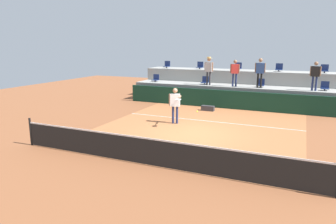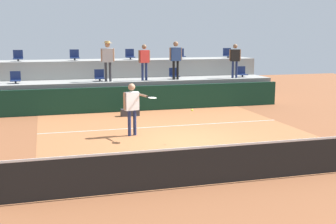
% 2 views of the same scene
% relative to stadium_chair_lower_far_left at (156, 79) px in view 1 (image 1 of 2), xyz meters
% --- Properties ---
extents(ground_plane, '(40.00, 40.00, 0.00)m').
position_rel_stadium_chair_lower_far_left_xyz_m(ground_plane, '(5.36, -7.23, -1.46)').
color(ground_plane, brown).
extents(court_inner_paint, '(9.00, 10.00, 0.01)m').
position_rel_stadium_chair_lower_far_left_xyz_m(court_inner_paint, '(5.36, -6.23, -1.46)').
color(court_inner_paint, '#A36038').
rests_on(court_inner_paint, ground_plane).
extents(court_service_line, '(9.00, 0.06, 0.00)m').
position_rel_stadium_chair_lower_far_left_xyz_m(court_service_line, '(5.36, -4.83, -1.46)').
color(court_service_line, silver).
rests_on(court_service_line, ground_plane).
extents(tennis_net, '(10.48, 0.08, 1.07)m').
position_rel_stadium_chair_lower_far_left_xyz_m(tennis_net, '(5.36, -11.23, -0.97)').
color(tennis_net, black).
rests_on(tennis_net, ground_plane).
extents(sponsor_backboard, '(13.00, 0.16, 1.10)m').
position_rel_stadium_chair_lower_far_left_xyz_m(sponsor_backboard, '(5.36, -1.23, -0.91)').
color(sponsor_backboard, '#0F3323').
rests_on(sponsor_backboard, ground_plane).
extents(seating_tier_lower, '(13.00, 1.80, 1.25)m').
position_rel_stadium_chair_lower_far_left_xyz_m(seating_tier_lower, '(5.36, 0.07, -0.84)').
color(seating_tier_lower, gray).
rests_on(seating_tier_lower, ground_plane).
extents(seating_tier_upper, '(13.00, 1.80, 2.10)m').
position_rel_stadium_chair_lower_far_left_xyz_m(seating_tier_upper, '(5.36, 1.87, -0.41)').
color(seating_tier_upper, gray).
rests_on(seating_tier_upper, ground_plane).
extents(stadium_chair_lower_far_left, '(0.44, 0.40, 0.52)m').
position_rel_stadium_chair_lower_far_left_xyz_m(stadium_chair_lower_far_left, '(0.00, 0.00, 0.00)').
color(stadium_chair_lower_far_left, '#2D2D33').
rests_on(stadium_chair_lower_far_left, seating_tier_lower).
extents(stadium_chair_lower_left, '(0.44, 0.40, 0.52)m').
position_rel_stadium_chair_lower_far_left_xyz_m(stadium_chair_lower_left, '(3.63, 0.00, 0.00)').
color(stadium_chair_lower_left, '#2D2D33').
rests_on(stadium_chair_lower_left, seating_tier_lower).
extents(stadium_chair_lower_right, '(0.44, 0.40, 0.52)m').
position_rel_stadium_chair_lower_far_left_xyz_m(stadium_chair_lower_right, '(7.18, 0.00, 0.00)').
color(stadium_chair_lower_right, '#2D2D33').
rests_on(stadium_chair_lower_right, seating_tier_lower).
extents(stadium_chair_lower_far_right, '(0.44, 0.40, 0.52)m').
position_rel_stadium_chair_lower_far_left_xyz_m(stadium_chair_lower_far_right, '(10.71, 0.00, 0.00)').
color(stadium_chair_lower_far_right, '#2D2D33').
rests_on(stadium_chair_lower_far_right, seating_tier_lower).
extents(stadium_chair_upper_far_left, '(0.44, 0.40, 0.52)m').
position_rel_stadium_chair_lower_far_left_xyz_m(stadium_chair_upper_far_left, '(0.07, 1.80, 0.85)').
color(stadium_chair_upper_far_left, '#2D2D33').
rests_on(stadium_chair_upper_far_left, seating_tier_upper).
extents(stadium_chair_upper_left, '(0.44, 0.40, 0.52)m').
position_rel_stadium_chair_lower_far_left_xyz_m(stadium_chair_upper_left, '(2.67, 1.80, 0.85)').
color(stadium_chair_upper_left, '#2D2D33').
rests_on(stadium_chair_upper_left, seating_tier_upper).
extents(stadium_chair_upper_center, '(0.44, 0.40, 0.52)m').
position_rel_stadium_chair_lower_far_left_xyz_m(stadium_chair_upper_center, '(5.40, 1.80, 0.85)').
color(stadium_chair_upper_center, '#2D2D33').
rests_on(stadium_chair_upper_center, seating_tier_upper).
extents(stadium_chair_upper_right, '(0.44, 0.40, 0.52)m').
position_rel_stadium_chair_lower_far_left_xyz_m(stadium_chair_upper_right, '(8.05, 1.80, 0.85)').
color(stadium_chair_upper_right, '#2D2D33').
rests_on(stadium_chair_upper_right, seating_tier_upper).
extents(stadium_chair_upper_far_right, '(0.44, 0.40, 0.52)m').
position_rel_stadium_chair_lower_far_left_xyz_m(stadium_chair_upper_far_right, '(10.70, 1.80, 0.85)').
color(stadium_chair_upper_far_right, '#2D2D33').
rests_on(stadium_chair_upper_far_right, seating_tier_upper).
extents(tennis_player, '(0.97, 1.16, 1.75)m').
position_rel_stadium_chair_lower_far_left_xyz_m(tennis_player, '(3.96, -5.96, -0.38)').
color(tennis_player, navy).
rests_on(tennis_player, ground_plane).
extents(spectator_with_hat, '(0.61, 0.49, 1.80)m').
position_rel_stadium_chair_lower_far_left_xyz_m(spectator_with_hat, '(3.97, -0.38, 0.90)').
color(spectator_with_hat, '#2D2D33').
rests_on(spectator_with_hat, seating_tier_lower).
extents(spectator_in_grey, '(0.58, 0.26, 1.65)m').
position_rel_stadium_chair_lower_far_left_xyz_m(spectator_in_grey, '(5.64, -0.38, 0.77)').
color(spectator_in_grey, navy).
rests_on(spectator_in_grey, seating_tier_lower).
extents(spectator_in_white, '(0.62, 0.25, 1.77)m').
position_rel_stadium_chair_lower_far_left_xyz_m(spectator_in_white, '(7.14, -0.38, 0.87)').
color(spectator_in_white, black).
rests_on(spectator_in_white, seating_tier_lower).
extents(spectator_leaning_on_rail, '(0.58, 0.25, 1.64)m').
position_rel_stadium_chair_lower_far_left_xyz_m(spectator_leaning_on_rail, '(10.14, -0.38, 0.77)').
color(spectator_leaning_on_rail, navy).
rests_on(spectator_leaning_on_rail, seating_tier_lower).
extents(tennis_ball, '(0.07, 0.07, 0.07)m').
position_rel_stadium_chair_lower_far_left_xyz_m(tennis_ball, '(5.55, -7.38, -0.43)').
color(tennis_ball, '#CCE033').
extents(equipment_bag, '(0.76, 0.28, 0.30)m').
position_rel_stadium_chair_lower_far_left_xyz_m(equipment_bag, '(4.56, -2.38, -1.31)').
color(equipment_bag, '#333338').
rests_on(equipment_bag, ground_plane).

